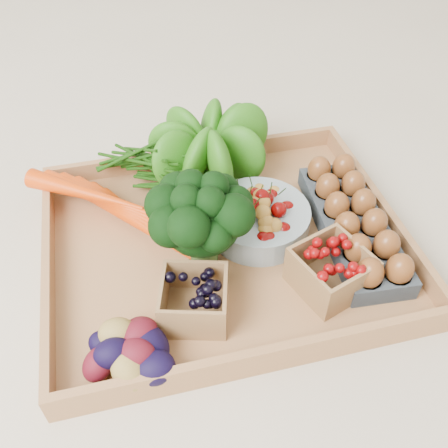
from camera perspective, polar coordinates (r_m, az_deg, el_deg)
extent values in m
plane|color=beige|center=(0.81, 0.00, -3.02)|extent=(4.00, 4.00, 0.00)
cube|color=#AE7849|center=(0.80, 0.00, -2.66)|extent=(0.55, 0.45, 0.01)
sphere|color=#265B0E|center=(0.89, -1.71, 9.53)|extent=(0.14, 0.14, 0.14)
cylinder|color=#8C9EA5|center=(0.81, 3.94, 0.51)|extent=(0.17, 0.17, 0.04)
cube|color=#333A41|center=(0.83, 14.41, -0.35)|extent=(0.12, 0.29, 0.03)
cube|color=black|center=(0.69, -3.43, -8.59)|extent=(0.11, 0.11, 0.06)
cube|color=#6E0406|center=(0.73, 12.10, -5.21)|extent=(0.12, 0.12, 0.07)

